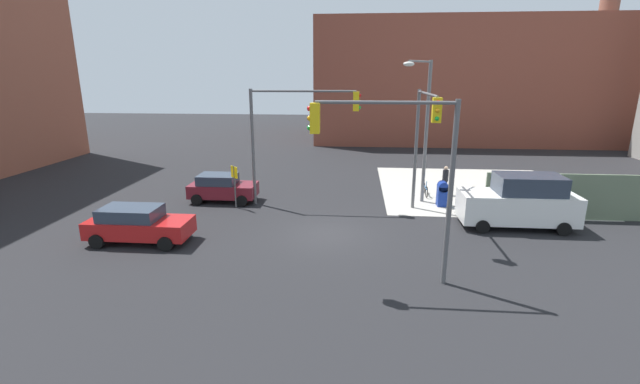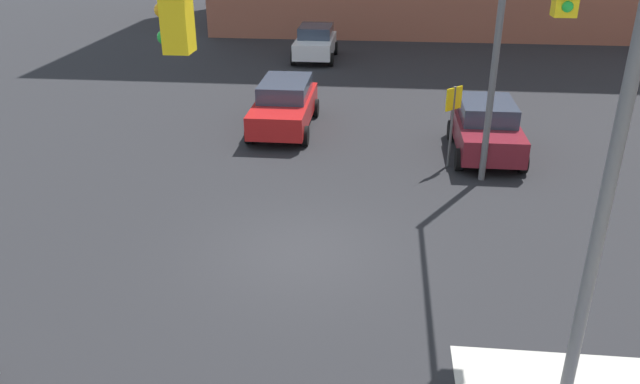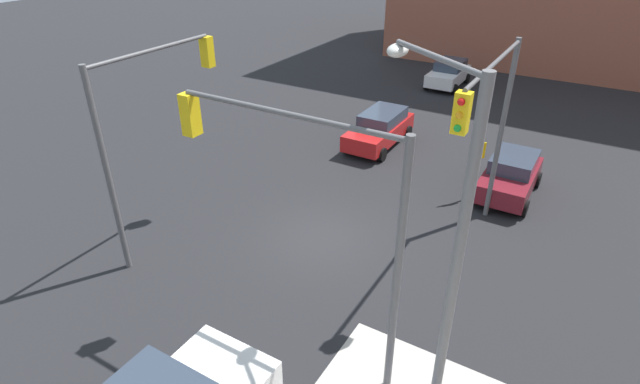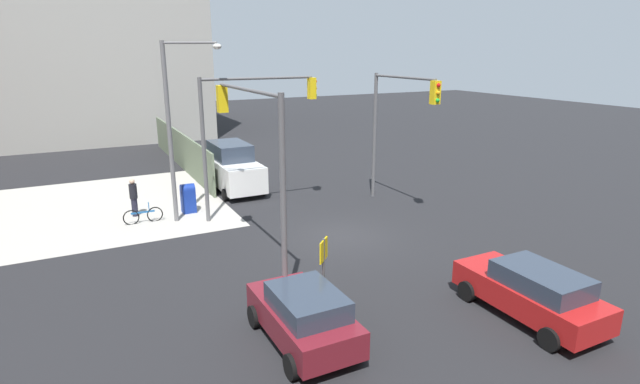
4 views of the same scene
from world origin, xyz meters
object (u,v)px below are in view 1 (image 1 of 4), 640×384
mailbox_blue (442,193)px  traffic_signal_se_corner (396,157)px  pedestrian_crossing (445,180)px  sedan_red (138,224)px  smokestack (602,49)px  hatchback_maroon (222,187)px  bicycle_leaning_on_fence (425,190)px  traffic_signal_nw_corner (294,123)px  traffic_signal_ne_corner (423,130)px  van_white_delivery (520,202)px  street_lamp_corner (424,122)px

mailbox_blue → traffic_signal_se_corner: bearing=-110.6°
pedestrian_crossing → sedan_red: bearing=16.1°
smokestack → hatchback_maroon: size_ratio=5.06×
smokestack → bicycle_leaning_on_fence: 32.25m
mailbox_blue → hatchback_maroon: bearing=-179.2°
smokestack → traffic_signal_nw_corner: (-28.54, -25.50, -5.09)m
traffic_signal_se_corner → bicycle_leaning_on_fence: 12.80m
traffic_signal_ne_corner → bicycle_leaning_on_fence: 6.60m
van_white_delivery → bicycle_leaning_on_fence: van_white_delivery is taller
traffic_signal_nw_corner → mailbox_blue: size_ratio=4.55×
street_lamp_corner → sedan_red: 15.60m
smokestack → sedan_red: (-34.70, -31.67, -8.91)m
smokestack → traffic_signal_nw_corner: bearing=-138.2°
van_white_delivery → bicycle_leaning_on_fence: size_ratio=3.09×
traffic_signal_nw_corner → sedan_red: size_ratio=1.45×
bicycle_leaning_on_fence → mailbox_blue: bearing=-74.7°
traffic_signal_ne_corner → traffic_signal_se_corner: bearing=-105.4°
street_lamp_corner → traffic_signal_nw_corner: bearing=-172.0°
traffic_signal_ne_corner → van_white_delivery: 5.83m
mailbox_blue → bicycle_leaning_on_fence: (-0.60, 2.20, -0.42)m
traffic_signal_se_corner → bicycle_leaning_on_fence: (2.98, 11.70, -4.25)m
traffic_signal_nw_corner → van_white_delivery: (11.40, -2.70, -3.39)m
mailbox_blue → pedestrian_crossing: 2.48m
pedestrian_crossing → smokestack: bearing=-145.8°
mailbox_blue → traffic_signal_nw_corner: bearing=-176.6°
traffic_signal_se_corner → mailbox_blue: size_ratio=4.55×
sedan_red → traffic_signal_nw_corner: bearing=45.0°
hatchback_maroon → sedan_red: 6.74m
street_lamp_corner → sedan_red: street_lamp_corner is taller
sedan_red → traffic_signal_se_corner: bearing=-14.5°
traffic_signal_nw_corner → van_white_delivery: bearing=-13.3°
traffic_signal_se_corner → van_white_delivery: bearing=43.6°
traffic_signal_nw_corner → smokestack: bearing=41.8°
traffic_signal_ne_corner → pedestrian_crossing: bearing=65.7°
traffic_signal_nw_corner → traffic_signal_ne_corner: 7.01m
traffic_signal_ne_corner → van_white_delivery: bearing=-6.2°
sedan_red → bicycle_leaning_on_fence: (13.92, 8.86, -0.50)m
smokestack → traffic_signal_ne_corner: (-21.88, -27.69, -5.11)m
smokestack → traffic_signal_ne_corner: smokestack is taller
van_white_delivery → mailbox_blue: bearing=133.5°
traffic_signal_nw_corner → traffic_signal_se_corner: 10.19m
traffic_signal_nw_corner → pedestrian_crossing: traffic_signal_nw_corner is taller
street_lamp_corner → van_white_delivery: 6.59m
bicycle_leaning_on_fence → traffic_signal_ne_corner: bearing=-102.7°
street_lamp_corner → van_white_delivery: (4.25, -3.70, -3.42)m
sedan_red → bicycle_leaning_on_fence: sedan_red is taller
street_lamp_corner → mailbox_blue: size_ratio=5.59×
traffic_signal_ne_corner → hatchback_maroon: bearing=167.2°
traffic_signal_nw_corner → street_lamp_corner: bearing=8.0°
traffic_signal_ne_corner → pedestrian_crossing: traffic_signal_ne_corner is taller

